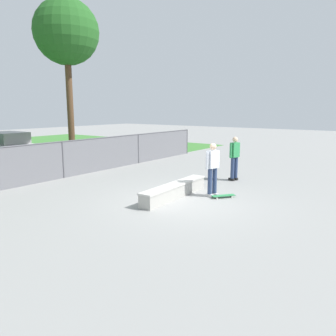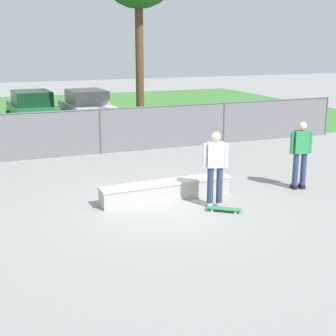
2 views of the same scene
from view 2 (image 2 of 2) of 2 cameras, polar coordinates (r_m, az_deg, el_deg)
ground_plane at (r=11.75m, az=-0.30°, el=-4.57°), size 80.00×80.00×0.00m
grass_strip at (r=27.41m, az=-13.17°, el=6.11°), size 31.52×20.00×0.02m
concrete_ledge at (r=12.23m, az=-0.19°, el=-2.61°), size 3.45×0.64×0.47m
skateboarder at (r=11.54m, az=5.54°, el=0.23°), size 0.58×0.37×1.82m
skateboard at (r=11.48m, az=6.57°, el=-4.75°), size 0.76×0.65×0.09m
chainlink_fence at (r=17.28m, az=-7.91°, el=4.52°), size 19.59×0.07×1.60m
car_green at (r=23.66m, az=-15.57°, el=6.71°), size 2.17×4.28×1.66m
car_white at (r=23.59m, az=-9.49°, el=7.02°), size 2.17×4.28×1.66m
bystander at (r=13.41m, az=15.21°, el=1.81°), size 0.58×0.35×1.82m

